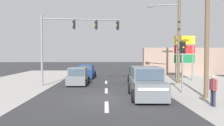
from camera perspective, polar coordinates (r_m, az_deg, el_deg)
ground_plane at (r=13.26m, az=-1.46°, el=-9.32°), size 140.00×140.00×0.00m
lane_dash_near at (r=11.30m, az=-1.41°, el=-11.30°), size 0.20×2.40×0.01m
lane_dash_mid at (r=16.21m, az=-1.50°, el=-7.21°), size 0.20×2.40×0.01m
lane_dash_far at (r=21.16m, az=-1.55°, el=-5.03°), size 0.20×2.40×0.01m
utility_pole_foreground_right at (r=14.53m, az=23.19°, el=13.88°), size 3.78×0.28×10.53m
utility_pole_midground_right at (r=21.02m, az=16.74°, el=9.49°), size 3.77×0.63×10.00m
traffic_signal_mast at (r=19.23m, az=-10.83°, el=7.21°), size 6.85×1.05×6.00m
pedestal_signal_right_kerb at (r=15.64m, az=17.94°, el=1.23°), size 0.44×0.30×3.56m
shopping_plaza_sign at (r=23.41m, az=18.42°, el=2.86°), size 2.10×0.16×4.60m
shopfront_wall_far at (r=31.04m, az=19.16°, el=0.45°), size 12.00×1.00×3.60m
hatchback_receding_far at (r=20.45m, az=6.83°, el=-3.32°), size 1.87×3.68×1.53m
suv_oncoming_near at (r=13.67m, az=8.97°, el=-5.24°), size 2.20×4.60×1.90m
hatchback_kerbside_parked at (r=25.09m, az=-6.57°, el=-2.32°), size 1.94×3.72×1.53m
hatchback_crossing_left at (r=19.56m, az=-8.83°, el=-3.57°), size 1.82×3.66×1.53m
pedestrian_at_kerb at (r=12.21m, az=24.92°, el=-6.09°), size 0.25×0.56×1.63m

